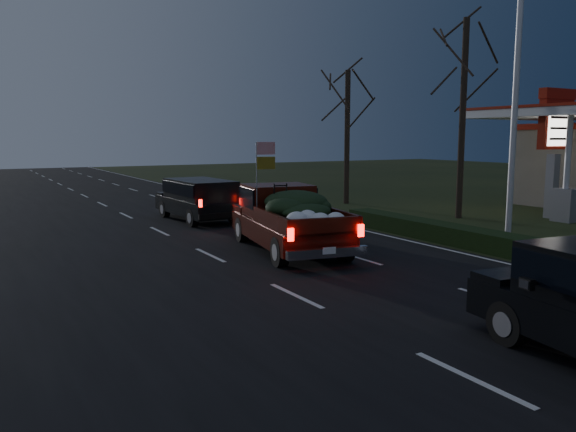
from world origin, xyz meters
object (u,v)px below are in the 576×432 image
gas_price_pylon (555,131)px  lead_suv (199,196)px  light_pole (517,76)px  pickup_truck (288,215)px

gas_price_pylon → lead_suv: size_ratio=1.11×
light_pole → gas_price_pylon: size_ratio=1.64×
gas_price_pylon → pickup_truck: bearing=-178.0°
pickup_truck → lead_suv: pickup_truck is taller
gas_price_pylon → pickup_truck: (-13.58, -0.47, -2.64)m
gas_price_pylon → lead_suv: gas_price_pylon is taller
pickup_truck → gas_price_pylon: bearing=12.4°
light_pole → pickup_truck: bearing=160.4°
pickup_truck → lead_suv: 7.36m
pickup_truck → light_pole: bearing=-9.2°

